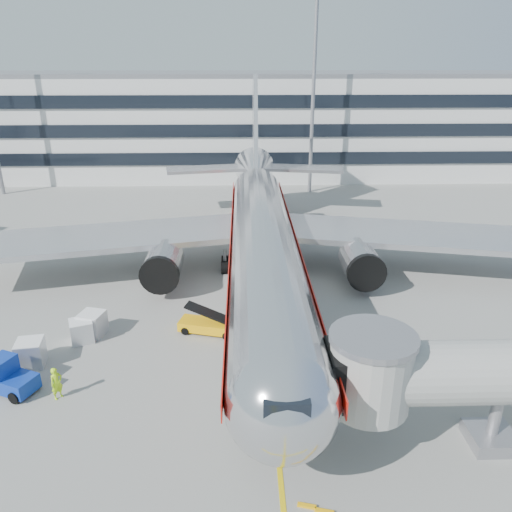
{
  "coord_description": "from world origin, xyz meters",
  "views": [
    {
      "loc": [
        -1.61,
        -27.12,
        17.7
      ],
      "look_at": [
        -0.61,
        7.3,
        4.0
      ],
      "focal_mm": 35.0,
      "sensor_mm": 36.0,
      "label": 1
    }
  ],
  "objects_px": {
    "belt_loader": "(209,325)",
    "ramp_worker": "(57,383)",
    "baggage_tug": "(9,377)",
    "cargo_container_right": "(92,324)",
    "cargo_container_front": "(31,353)",
    "cargo_container_left": "(82,331)",
    "main_jet": "(262,233)"
  },
  "relations": [
    {
      "from": "belt_loader",
      "to": "ramp_worker",
      "type": "xyz_separation_m",
      "value": [
        -7.98,
        -6.94,
        0.38
      ]
    },
    {
      "from": "baggage_tug",
      "to": "cargo_container_right",
      "type": "distance_m",
      "value": 6.85
    },
    {
      "from": "cargo_container_right",
      "to": "ramp_worker",
      "type": "bearing_deg",
      "value": -90.53
    },
    {
      "from": "cargo_container_front",
      "to": "belt_loader",
      "type": "bearing_deg",
      "value": 18.59
    },
    {
      "from": "belt_loader",
      "to": "ramp_worker",
      "type": "height_order",
      "value": "belt_loader"
    },
    {
      "from": "cargo_container_left",
      "to": "cargo_container_right",
      "type": "relative_size",
      "value": 0.99
    },
    {
      "from": "cargo_container_right",
      "to": "ramp_worker",
      "type": "xyz_separation_m",
      "value": [
        -0.06,
        -6.88,
        0.13
      ]
    },
    {
      "from": "belt_loader",
      "to": "cargo_container_right",
      "type": "bearing_deg",
      "value": -179.54
    },
    {
      "from": "cargo_container_front",
      "to": "ramp_worker",
      "type": "relative_size",
      "value": 0.92
    },
    {
      "from": "cargo_container_right",
      "to": "cargo_container_front",
      "type": "distance_m",
      "value": 4.52
    },
    {
      "from": "main_jet",
      "to": "baggage_tug",
      "type": "bearing_deg",
      "value": -135.25
    },
    {
      "from": "main_jet",
      "to": "ramp_worker",
      "type": "relative_size",
      "value": 26.54
    },
    {
      "from": "belt_loader",
      "to": "cargo_container_front",
      "type": "relative_size",
      "value": 2.47
    },
    {
      "from": "cargo_container_front",
      "to": "cargo_container_left",
      "type": "bearing_deg",
      "value": 49.47
    },
    {
      "from": "main_jet",
      "to": "ramp_worker",
      "type": "height_order",
      "value": "main_jet"
    },
    {
      "from": "main_jet",
      "to": "ramp_worker",
      "type": "xyz_separation_m",
      "value": [
        -11.98,
        -15.52,
        -3.27
      ]
    },
    {
      "from": "cargo_container_front",
      "to": "ramp_worker",
      "type": "distance_m",
      "value": 4.32
    },
    {
      "from": "cargo_container_right",
      "to": "ramp_worker",
      "type": "relative_size",
      "value": 0.98
    },
    {
      "from": "cargo_container_left",
      "to": "baggage_tug",
      "type": "bearing_deg",
      "value": -115.31
    },
    {
      "from": "cargo_container_right",
      "to": "ramp_worker",
      "type": "height_order",
      "value": "ramp_worker"
    },
    {
      "from": "belt_loader",
      "to": "ramp_worker",
      "type": "distance_m",
      "value": 10.58
    },
    {
      "from": "baggage_tug",
      "to": "cargo_container_left",
      "type": "xyz_separation_m",
      "value": [
        2.51,
        5.31,
        -0.13
      ]
    },
    {
      "from": "main_jet",
      "to": "cargo_container_right",
      "type": "relative_size",
      "value": 26.98
    },
    {
      "from": "ramp_worker",
      "to": "baggage_tug",
      "type": "bearing_deg",
      "value": 113.59
    },
    {
      "from": "main_jet",
      "to": "cargo_container_left",
      "type": "relative_size",
      "value": 27.38
    },
    {
      "from": "belt_loader",
      "to": "cargo_container_left",
      "type": "bearing_deg",
      "value": -173.85
    },
    {
      "from": "belt_loader",
      "to": "baggage_tug",
      "type": "bearing_deg",
      "value": -150.36
    },
    {
      "from": "cargo_container_left",
      "to": "cargo_container_front",
      "type": "distance_m",
      "value": 3.55
    },
    {
      "from": "cargo_container_front",
      "to": "cargo_container_right",
      "type": "bearing_deg",
      "value": 51.64
    },
    {
      "from": "belt_loader",
      "to": "cargo_container_left",
      "type": "relative_size",
      "value": 2.35
    },
    {
      "from": "cargo_container_right",
      "to": "cargo_container_front",
      "type": "relative_size",
      "value": 1.07
    },
    {
      "from": "ramp_worker",
      "to": "main_jet",
      "type": "bearing_deg",
      "value": -0.11
    }
  ]
}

